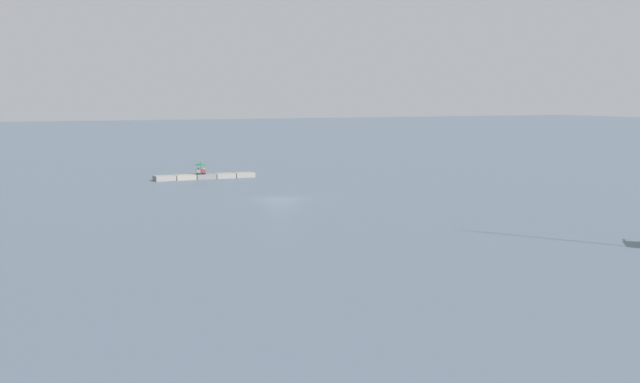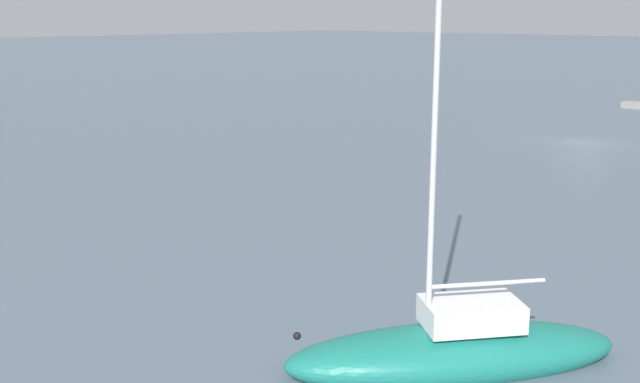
{
  "view_description": "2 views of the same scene",
  "coord_description": "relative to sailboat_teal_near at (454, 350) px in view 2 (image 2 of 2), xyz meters",
  "views": [
    {
      "loc": [
        30.26,
        70.77,
        9.24
      ],
      "look_at": [
        3.17,
        14.61,
        2.33
      ],
      "focal_mm": 48.91,
      "sensor_mm": 36.0,
      "label": 1
    },
    {
      "loc": [
        -20.49,
        47.79,
        8.25
      ],
      "look_at": [
        0.53,
        25.05,
        0.95
      ],
      "focal_mm": 42.31,
      "sensor_mm": 36.0,
      "label": 2
    }
  ],
  "objects": [
    {
      "name": "sailboat_teal_near",
      "position": [
        0.0,
        0.0,
        0.0
      ],
      "size": [
        6.87,
        7.92,
        11.38
      ],
      "rotation": [
        0.0,
        0.0,
        5.63
      ],
      "color": "#197266",
      "rests_on": "ground_plane"
    },
    {
      "name": "ground_plane",
      "position": [
        11.52,
        -33.35,
        -0.41
      ],
      "size": [
        500.0,
        500.0,
        0.0
      ],
      "primitive_type": "plane",
      "color": "slate"
    }
  ]
}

